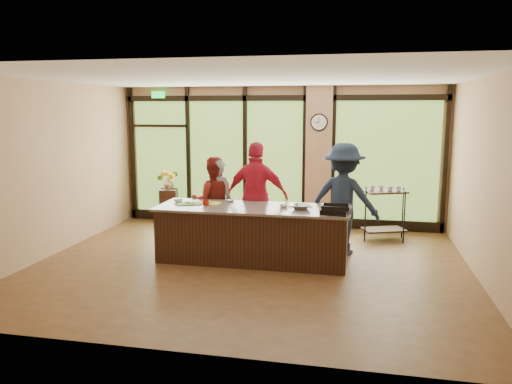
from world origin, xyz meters
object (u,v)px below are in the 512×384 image
at_px(flower_stand, 169,206).
at_px(bar_cart, 385,207).
at_px(island_base, 253,235).
at_px(cook_right, 343,199).
at_px(roasting_pan, 336,212).
at_px(cook_left, 219,202).

height_order(flower_stand, bar_cart, bar_cart).
distance_m(island_base, cook_right, 1.72).
distance_m(cook_right, roasting_pan, 1.05).
bearing_deg(roasting_pan, cook_right, 98.35).
relative_size(island_base, cook_right, 1.59).
height_order(island_base, bar_cart, bar_cart).
height_order(cook_left, roasting_pan, cook_left).
xyz_separation_m(island_base, roasting_pan, (1.37, -0.30, 0.52)).
bearing_deg(cook_left, flower_stand, -20.21).
height_order(cook_left, bar_cart, cook_left).
relative_size(cook_right, roasting_pan, 4.64).
relative_size(island_base, roasting_pan, 7.38).
distance_m(island_base, flower_stand, 3.48).
height_order(roasting_pan, bar_cart, bar_cart).
relative_size(flower_stand, bar_cart, 0.70).
bearing_deg(cook_left, bar_cart, -136.14).
bearing_deg(flower_stand, cook_left, -58.99).
distance_m(roasting_pan, bar_cart, 2.32).
bearing_deg(roasting_pan, cook_left, 166.08).
xyz_separation_m(cook_left, cook_right, (2.26, -0.05, 0.16)).
xyz_separation_m(island_base, cook_right, (1.45, 0.75, 0.53)).
xyz_separation_m(roasting_pan, bar_cart, (0.84, 2.14, -0.31)).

